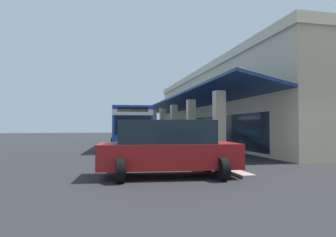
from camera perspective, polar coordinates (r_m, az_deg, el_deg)
ground at (r=27.70m, az=6.33°, el=-5.22°), size 120.00×120.00×0.00m
curb_strip at (r=27.86m, az=-2.60°, el=-5.08°), size 36.96×0.50×0.12m
plaza_building at (r=31.01m, az=15.23°, el=1.93°), size 31.10×14.40×7.25m
transit_bus at (r=23.89m, az=-7.30°, el=-1.34°), size 11.35×3.32×3.34m
parked_suv_red at (r=10.24m, az=-0.05°, el=-5.69°), size 3.03×4.97×1.97m
pedestrian at (r=16.70m, az=-7.92°, el=-4.13°), size 0.68×0.49×1.77m
potted_palm at (r=20.61m, az=4.21°, el=-4.81°), size 1.52×1.95×2.31m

